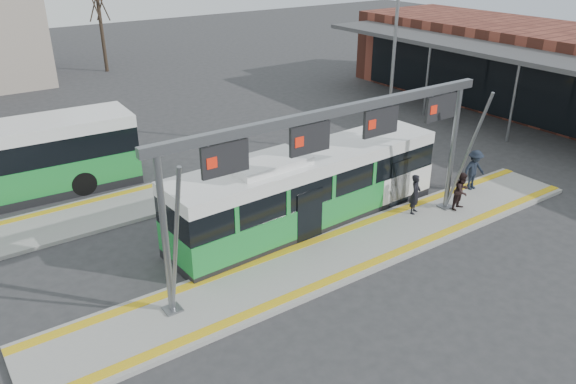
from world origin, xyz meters
name	(u,v)px	position (x,y,z in m)	size (l,w,h in m)	color
ground	(347,253)	(0.00, 0.00, 0.00)	(120.00, 120.00, 0.00)	#2D2D30
platform_main	(347,252)	(0.00, 0.00, 0.07)	(22.00, 3.00, 0.15)	gray
platform_second	(151,200)	(-4.00, 8.00, 0.07)	(20.00, 3.00, 0.15)	gray
tactile_main	(347,249)	(0.00, 0.00, 0.16)	(22.00, 2.65, 0.02)	gold
tactile_second	(140,188)	(-4.00, 9.15, 0.16)	(20.00, 0.35, 0.02)	gold
gantry	(339,138)	(-0.35, 0.25, 4.30)	(13.00, 1.68, 5.20)	slate
hero_bus	(308,189)	(0.24, 2.63, 1.44)	(11.56, 2.99, 3.15)	black
passenger_a	(415,194)	(4.08, 0.69, 0.96)	(0.59, 0.39, 1.62)	black
passenger_b	(462,191)	(5.86, -0.12, 0.93)	(0.76, 0.59, 1.56)	black
passenger_c	(474,170)	(7.85, 0.86, 1.04)	(1.15, 0.66, 1.78)	black
tree_left	(9,10)	(-3.99, 32.13, 5.38)	(1.40, 1.40, 7.10)	#382B21
tree_mid	(98,3)	(2.69, 33.30, 5.33)	(1.40, 1.40, 7.02)	#382B21
lamp_east	(393,69)	(8.10, 6.39, 4.37)	(0.50, 0.25, 8.25)	slate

